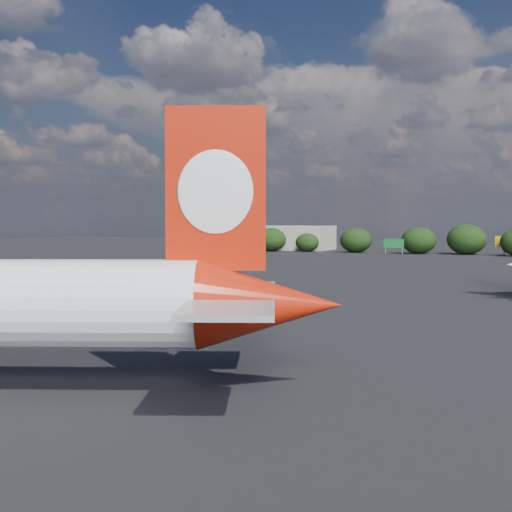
% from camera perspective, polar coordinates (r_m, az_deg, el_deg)
% --- Properties ---
extents(ground, '(500.00, 500.00, 0.00)m').
position_cam_1_polar(ground, '(96.21, 3.79, -3.19)').
color(ground, black).
rests_on(ground, ground).
extents(terminal_building, '(42.00, 16.00, 8.00)m').
position_cam_1_polar(terminal_building, '(242.70, 1.15, 1.50)').
color(terminal_building, '#A09A89').
rests_on(terminal_building, ground).
extents(highway_sign, '(6.00, 0.30, 4.50)m').
position_cam_1_polar(highway_sign, '(211.81, 10.97, 0.99)').
color(highway_sign, '#156A2B').
rests_on(highway_sign, ground).
extents(billboard_yellow, '(5.00, 0.30, 5.50)m').
position_cam_1_polar(billboard_yellow, '(212.21, 19.25, 1.08)').
color(billboard_yellow, gold).
rests_on(billboard_yellow, ground).
extents(horizon_treeline, '(201.79, 15.62, 8.78)m').
position_cam_1_polar(horizon_treeline, '(211.25, 19.05, 1.06)').
color(horizon_treeline, black).
rests_on(horizon_treeline, ground).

